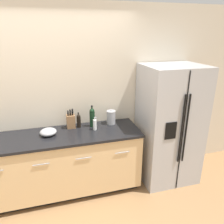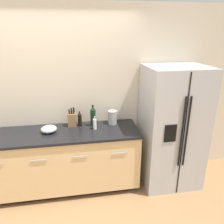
{
  "view_description": "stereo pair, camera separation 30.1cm",
  "coord_description": "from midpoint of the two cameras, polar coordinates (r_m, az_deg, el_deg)",
  "views": [
    {
      "loc": [
        0.08,
        -1.74,
        2.22
      ],
      "look_at": [
        0.85,
        0.98,
        1.17
      ],
      "focal_mm": 35.0,
      "sensor_mm": 36.0,
      "label": 1
    },
    {
      "loc": [
        0.38,
        -1.81,
        2.22
      ],
      "look_at": [
        0.85,
        0.98,
        1.17
      ],
      "focal_mm": 35.0,
      "sensor_mm": 36.0,
      "label": 2
    }
  ],
  "objects": [
    {
      "name": "wine_bottle",
      "position": [
        3.15,
        -7.94,
        -1.38
      ],
      "size": [
        0.08,
        0.08,
        0.32
      ],
      "color": "black",
      "rests_on": "counter_unit"
    },
    {
      "name": "knife_block",
      "position": [
        3.18,
        -13.4,
        -2.31
      ],
      "size": [
        0.12,
        0.1,
        0.28
      ],
      "color": "olive",
      "rests_on": "counter_unit"
    },
    {
      "name": "oil_bottle",
      "position": [
        3.17,
        -11.39,
        -2.26
      ],
      "size": [
        0.06,
        0.06,
        0.22
      ],
      "color": "black",
      "rests_on": "counter_unit"
    },
    {
      "name": "wall_back",
      "position": [
        3.24,
        -19.1,
        2.68
      ],
      "size": [
        10.0,
        0.05,
        2.6
      ],
      "color": "beige",
      "rests_on": "ground_plane"
    },
    {
      "name": "mixing_bowl",
      "position": [
        3.06,
        -19.06,
        -5.01
      ],
      "size": [
        0.22,
        0.22,
        0.09
      ],
      "color": "#A3A3A5",
      "rests_on": "counter_unit"
    },
    {
      "name": "steel_canister",
      "position": [
        3.23,
        -2.92,
        -1.42
      ],
      "size": [
        0.13,
        0.13,
        0.22
      ],
      "color": "#A3A3A5",
      "rests_on": "counter_unit"
    },
    {
      "name": "refrigerator",
      "position": [
        3.37,
        12.25,
        -3.35
      ],
      "size": [
        0.84,
        0.74,
        1.79
      ],
      "color": "#B2B2B5",
      "rests_on": "ground_plane"
    },
    {
      "name": "counter_unit",
      "position": [
        3.27,
        -15.42,
        -12.91
      ],
      "size": [
        2.18,
        0.64,
        0.92
      ],
      "color": "black",
      "rests_on": "ground_plane"
    },
    {
      "name": "soap_dispenser",
      "position": [
        3.06,
        -7.33,
        -3.33
      ],
      "size": [
        0.05,
        0.05,
        0.19
      ],
      "color": "white",
      "rests_on": "counter_unit"
    }
  ]
}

